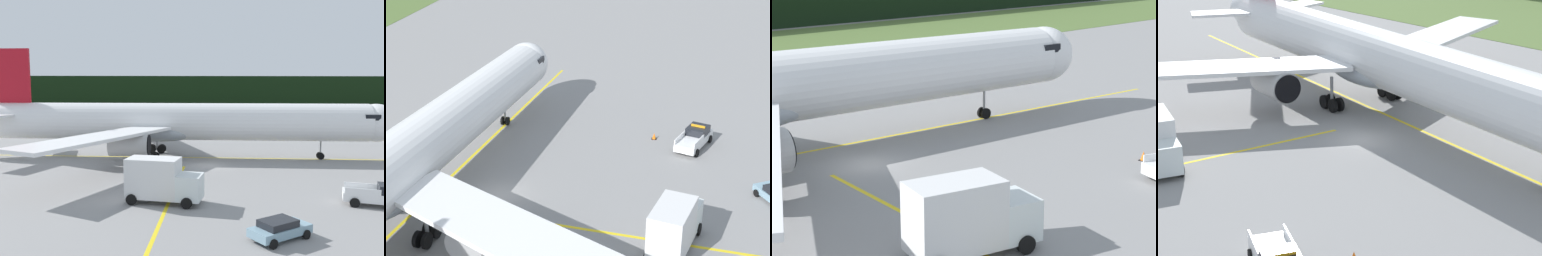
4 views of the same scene
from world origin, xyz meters
The scene contains 10 objects.
ground centered at (0.00, 0.00, 0.00)m, with size 320.00×320.00×0.00m, color gray.
grass_verge centered at (0.00, 54.76, 0.02)m, with size 320.00×37.10×0.04m, color #526C33.
distant_tree_line centered at (0.00, 78.95, 5.98)m, with size 288.00×6.32×11.97m, color black.
taxiway_centerline_main centered at (-3.44, 5.85, 0.00)m, with size 77.31×0.30×0.01m, color yellow.
taxiway_centerline_spur centered at (-5.13, -15.45, 0.00)m, with size 31.32×0.30×0.01m, color yellow.
airliner centered at (-4.15, 5.95, 4.65)m, with size 57.26×43.81×14.32m.
ops_pickup_truck centered at (12.03, -16.26, 0.90)m, with size 5.85×3.94×1.94m.
catering_truck centered at (-5.53, -14.09, 1.90)m, with size 6.57×4.12×3.84m.
staff_car centered at (1.92, -22.36, 0.70)m, with size 4.37×3.45×1.30m.
apron_cone centered at (13.23, -12.36, 0.31)m, with size 0.51×0.51×0.64m.
Camera 1 is at (-5.18, -45.97, 9.74)m, focal length 37.23 mm.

